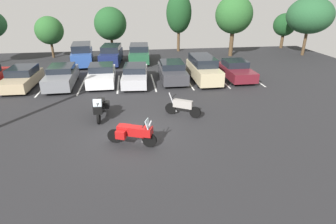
# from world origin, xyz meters

# --- Properties ---
(ground) EXTENTS (44.00, 44.00, 0.10)m
(ground) POSITION_xyz_m (0.00, 0.00, -0.05)
(ground) COLOR #262628
(motorcycle_touring) EXTENTS (2.24, 1.23, 1.35)m
(motorcycle_touring) POSITION_xyz_m (0.06, -0.94, 0.64)
(motorcycle_touring) COLOR black
(motorcycle_touring) RESTS_ON ground
(motorcycle_second) EXTENTS (0.92, 2.25, 1.37)m
(motorcycle_second) POSITION_xyz_m (-1.69, 2.27, 0.64)
(motorcycle_second) COLOR black
(motorcycle_second) RESTS_ON ground
(motorcycle_third) EXTENTS (1.89, 1.17, 1.30)m
(motorcycle_third) POSITION_xyz_m (2.88, 1.95, 0.56)
(motorcycle_third) COLOR black
(motorcycle_third) RESTS_ON ground
(parking_stripes) EXTENTS (24.64, 4.63, 0.01)m
(parking_stripes) POSITION_xyz_m (-2.28, 8.49, 0.00)
(parking_stripes) COLOR silver
(parking_stripes) RESTS_ON ground
(car_tan) EXTENTS (1.95, 4.46, 1.44)m
(car_tan) POSITION_xyz_m (-7.86, 8.65, 0.70)
(car_tan) COLOR tan
(car_tan) RESTS_ON ground
(car_grey) EXTENTS (2.00, 4.83, 1.47)m
(car_grey) POSITION_xyz_m (-5.03, 8.60, 0.74)
(car_grey) COLOR slate
(car_grey) RESTS_ON ground
(car_white) EXTENTS (2.00, 4.57, 1.38)m
(car_white) POSITION_xyz_m (-2.14, 8.87, 0.66)
(car_white) COLOR white
(car_white) RESTS_ON ground
(car_silver) EXTENTS (2.14, 4.84, 1.38)m
(car_silver) POSITION_xyz_m (0.41, 8.43, 0.69)
(car_silver) COLOR #B7B7BC
(car_silver) RESTS_ON ground
(car_charcoal) EXTENTS (1.94, 4.61, 1.46)m
(car_charcoal) POSITION_xyz_m (3.33, 8.87, 0.72)
(car_charcoal) COLOR #38383D
(car_charcoal) RESTS_ON ground
(car_champagne) EXTENTS (1.81, 4.89, 1.87)m
(car_champagne) POSITION_xyz_m (5.75, 8.45, 0.94)
(car_champagne) COLOR #C1B289
(car_champagne) RESTS_ON ground
(car_maroon) EXTENTS (1.89, 4.34, 1.44)m
(car_maroon) POSITION_xyz_m (8.51, 8.58, 0.70)
(car_maroon) COLOR maroon
(car_maroon) RESTS_ON ground
(car_far_blue) EXTENTS (2.24, 4.65, 2.02)m
(car_far_blue) POSITION_xyz_m (-4.45, 15.04, 1.02)
(car_far_blue) COLOR #2D519E
(car_far_blue) RESTS_ON ground
(car_far_navy) EXTENTS (2.18, 4.46, 1.80)m
(car_far_navy) POSITION_xyz_m (-1.71, 15.10, 0.90)
(car_far_navy) COLOR navy
(car_far_navy) RESTS_ON ground
(car_far_green) EXTENTS (2.17, 4.56, 1.74)m
(car_far_green) POSITION_xyz_m (1.01, 15.49, 0.87)
(car_far_green) COLOR #235638
(car_far_green) RESTS_ON ground
(tree_far_left) EXTENTS (4.77, 4.77, 6.10)m
(tree_far_left) POSITION_xyz_m (19.31, 16.39, 4.21)
(tree_far_left) COLOR #4C3823
(tree_far_left) RESTS_ON ground
(tree_center) EXTENTS (3.56, 3.56, 5.06)m
(tree_center) POSITION_xyz_m (-1.90, 20.41, 3.27)
(tree_center) COLOR #4C3823
(tree_center) RESTS_ON ground
(tree_right) EXTENTS (3.89, 3.89, 6.28)m
(tree_right) POSITION_xyz_m (11.14, 17.14, 4.32)
(tree_right) COLOR #4C3823
(tree_right) RESTS_ON ground
(tree_center_left) EXTENTS (2.89, 2.89, 6.55)m
(tree_center_left) POSITION_xyz_m (5.87, 20.59, 4.31)
(tree_center_left) COLOR #4C3823
(tree_center_left) RESTS_ON ground
(tree_center_right) EXTENTS (2.69, 2.69, 4.18)m
(tree_center_right) POSITION_xyz_m (19.18, 20.86, 2.81)
(tree_center_right) COLOR #4C3823
(tree_center_right) RESTS_ON ground
(tree_rear) EXTENTS (2.87, 2.87, 4.27)m
(tree_rear) POSITION_xyz_m (-8.12, 18.86, 2.84)
(tree_rear) COLOR #4C3823
(tree_rear) RESTS_ON ground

